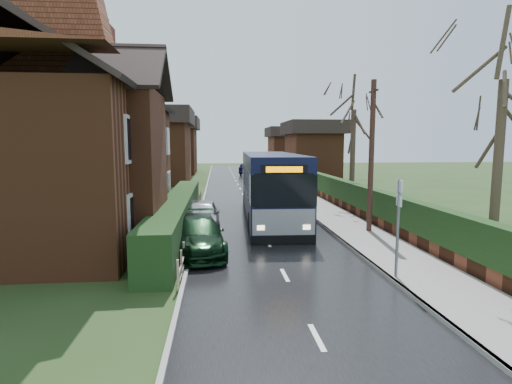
{
  "coord_description": "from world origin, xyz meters",
  "views": [
    {
      "loc": [
        -2.04,
        -13.78,
        4.06
      ],
      "look_at": [
        -0.24,
        4.77,
        1.8
      ],
      "focal_mm": 28.0,
      "sensor_mm": 36.0,
      "label": 1
    }
  ],
  "objects": [
    {
      "name": "ground",
      "position": [
        0.0,
        0.0,
        0.0
      ],
      "size": [
        140.0,
        140.0,
        0.0
      ],
      "primitive_type": "plane",
      "color": "#2C431C",
      "rests_on": "ground"
    },
    {
      "name": "road",
      "position": [
        0.0,
        10.0,
        0.01
      ],
      "size": [
        6.0,
        100.0,
        0.02
      ],
      "primitive_type": "cube",
      "color": "black",
      "rests_on": "ground"
    },
    {
      "name": "pavement",
      "position": [
        4.25,
        10.0,
        0.07
      ],
      "size": [
        2.5,
        100.0,
        0.14
      ],
      "primitive_type": "cube",
      "color": "slate",
      "rests_on": "ground"
    },
    {
      "name": "kerb_right",
      "position": [
        3.05,
        10.0,
        0.07
      ],
      "size": [
        0.12,
        100.0,
        0.14
      ],
      "primitive_type": "cube",
      "color": "gray",
      "rests_on": "ground"
    },
    {
      "name": "kerb_left",
      "position": [
        -3.05,
        10.0,
        0.05
      ],
      "size": [
        0.12,
        100.0,
        0.1
      ],
      "primitive_type": "cube",
      "color": "gray",
      "rests_on": "ground"
    },
    {
      "name": "front_hedge",
      "position": [
        -3.9,
        5.0,
        0.8
      ],
      "size": [
        1.2,
        16.0,
        1.6
      ],
      "primitive_type": "cube",
      "color": "black",
      "rests_on": "ground"
    },
    {
      "name": "picket_fence",
      "position": [
        -3.15,
        5.0,
        0.45
      ],
      "size": [
        0.1,
        16.0,
        0.9
      ],
      "primitive_type": null,
      "color": "#9D836A",
      "rests_on": "ground"
    },
    {
      "name": "right_wall_hedge",
      "position": [
        5.8,
        10.0,
        1.02
      ],
      "size": [
        0.6,
        50.0,
        1.8
      ],
      "color": "brown",
      "rests_on": "ground"
    },
    {
      "name": "brick_house",
      "position": [
        -8.73,
        4.78,
        4.38
      ],
      "size": [
        9.3,
        14.6,
        10.3
      ],
      "color": "brown",
      "rests_on": "ground"
    },
    {
      "name": "bus",
      "position": [
        0.8,
        7.43,
        1.75
      ],
      "size": [
        3.09,
        11.71,
        3.53
      ],
      "rotation": [
        0.0,
        0.0,
        -0.04
      ],
      "color": "black",
      "rests_on": "ground"
    },
    {
      "name": "car_silver",
      "position": [
        -2.8,
        5.04,
        0.71
      ],
      "size": [
        1.76,
        4.2,
        1.42
      ],
      "primitive_type": "imported",
      "rotation": [
        0.0,
        0.0,
        0.02
      ],
      "color": "#BABAC0",
      "rests_on": "ground"
    },
    {
      "name": "car_green",
      "position": [
        -2.81,
        0.94,
        0.68
      ],
      "size": [
        2.35,
        4.84,
        1.36
      ],
      "primitive_type": "imported",
      "rotation": [
        0.0,
        0.0,
        0.1
      ],
      "color": "black",
      "rests_on": "ground"
    },
    {
      "name": "car_distant",
      "position": [
        2.0,
        38.54,
        0.73
      ],
      "size": [
        2.71,
        4.71,
        1.47
      ],
      "primitive_type": "imported",
      "rotation": [
        0.0,
        0.0,
        2.87
      ],
      "color": "black",
      "rests_on": "ground"
    },
    {
      "name": "bus_stop_sign",
      "position": [
        3.2,
        -2.79,
        2.02
      ],
      "size": [
        0.14,
        0.47,
        3.07
      ],
      "rotation": [
        0.0,
        0.0,
        -0.17
      ],
      "color": "slate",
      "rests_on": "ground"
    },
    {
      "name": "telegraph_pole",
      "position": [
        4.8,
        3.45,
        3.46
      ],
      "size": [
        0.23,
        0.88,
        6.84
      ],
      "rotation": [
        0.0,
        0.0,
        0.02
      ],
      "color": "#311C15",
      "rests_on": "ground"
    },
    {
      "name": "tree_right_near",
      "position": [
        6.53,
        -2.32,
        6.37
      ],
      "size": [
        3.95,
        3.95,
        8.52
      ],
      "color": "#3A2F22",
      "rests_on": "ground"
    },
    {
      "name": "tree_right_far",
      "position": [
        6.68,
        11.35,
        6.64
      ],
      "size": [
        4.6,
        4.6,
        8.88
      ],
      "color": "#392921",
      "rests_on": "ground"
    },
    {
      "name": "tree_house_side",
      "position": [
        -12.05,
        10.0,
        7.85
      ],
      "size": [
        4.63,
        4.63,
        10.51
      ],
      "color": "#392C22",
      "rests_on": "ground"
    }
  ]
}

